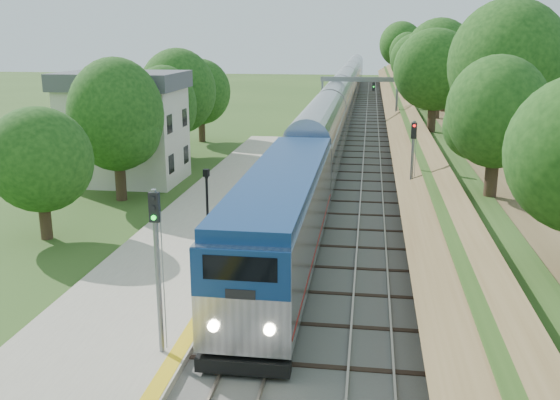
# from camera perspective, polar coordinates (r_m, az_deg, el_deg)

# --- Properties ---
(trackbed) EXTENTS (9.50, 170.00, 0.28)m
(trackbed) POSITION_cam_1_polar(r_m,az_deg,el_deg) (73.97, 6.84, 6.62)
(trackbed) COLOR #4C4944
(trackbed) RESTS_ON ground
(platform) EXTENTS (6.40, 68.00, 0.38)m
(platform) POSITION_cam_1_polar(r_m,az_deg,el_deg) (32.23, -8.26, -4.08)
(platform) COLOR #A19782
(platform) RESTS_ON ground
(yellow_stripe) EXTENTS (0.55, 68.00, 0.01)m
(yellow_stripe) POSITION_cam_1_polar(r_m,az_deg,el_deg) (31.50, -3.28, -4.02)
(yellow_stripe) COLOR gold
(yellow_stripe) RESTS_ON platform
(embankment) EXTENTS (10.64, 170.00, 11.70)m
(embankment) POSITION_cam_1_polar(r_m,az_deg,el_deg) (74.01, 13.42, 7.80)
(embankment) COLOR brown
(embankment) RESTS_ON ground
(station_building) EXTENTS (8.60, 6.60, 8.00)m
(station_building) POSITION_cam_1_polar(r_m,az_deg,el_deg) (47.11, -14.02, 6.53)
(station_building) COLOR beige
(station_building) RESTS_ON ground
(signal_gantry) EXTENTS (8.40, 0.38, 6.20)m
(signal_gantry) POSITION_cam_1_polar(r_m,az_deg,el_deg) (68.44, 7.25, 9.95)
(signal_gantry) COLOR slate
(signal_gantry) RESTS_ON ground
(trees_behind_platform) EXTENTS (7.82, 53.32, 7.21)m
(trees_behind_platform) POSITION_cam_1_polar(r_m,az_deg,el_deg) (37.46, -15.33, 5.06)
(trees_behind_platform) COLOR #332316
(trees_behind_platform) RESTS_ON ground
(train) EXTENTS (3.12, 146.20, 4.58)m
(train) POSITION_cam_1_polar(r_m,az_deg,el_deg) (89.52, 5.87, 9.53)
(train) COLOR black
(train) RESTS_ON trackbed
(lamppost_far) EXTENTS (0.39, 0.39, 3.98)m
(lamppost_far) POSITION_cam_1_polar(r_m,az_deg,el_deg) (30.56, -6.64, -1.22)
(lamppost_far) COLOR black
(lamppost_far) RESTS_ON platform
(signal_platform) EXTENTS (0.33, 0.26, 5.56)m
(signal_platform) POSITION_cam_1_polar(r_m,az_deg,el_deg) (20.34, -11.18, -4.90)
(signal_platform) COLOR slate
(signal_platform) RESTS_ON platform
(signal_farside) EXTENTS (0.31, 0.25, 5.72)m
(signal_farside) POSITION_cam_1_polar(r_m,az_deg,el_deg) (36.79, 12.00, 3.65)
(signal_farside) COLOR slate
(signal_farside) RESTS_ON ground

